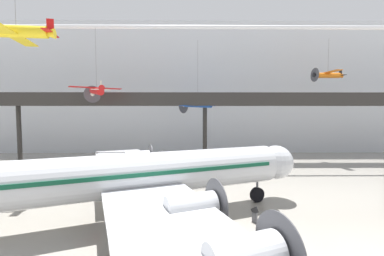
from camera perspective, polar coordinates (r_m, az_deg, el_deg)
hangar_back_wall at (r=52.15m, az=2.23°, el=8.81°), size 140.00×3.00×25.63m
mezzanine_walkway at (r=40.98m, az=2.97°, el=5.39°), size 110.00×3.20×11.02m
ceiling_truss_beam at (r=39.61m, az=3.34°, el=21.46°), size 120.00×0.60×0.60m
airliner_silver_main at (r=19.33m, az=-14.17°, el=-10.38°), size 28.60×33.49×9.33m
suspended_plane_blue_trainer at (r=42.31m, az=1.26°, el=5.28°), size 6.51×7.08×11.83m
suspended_plane_orange_highwing at (r=47.84m, az=27.93°, el=10.37°), size 5.16×6.29×6.97m
suspended_plane_red_highwing at (r=38.91m, az=-20.45°, el=7.80°), size 6.56×5.98×10.31m
suspended_plane_yellow_lowwing at (r=30.78m, az=-34.47°, el=17.21°), size 6.90×8.40×5.71m
info_sign_pedestal at (r=20.06m, az=13.76°, el=-18.54°), size 0.45×0.68×1.24m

